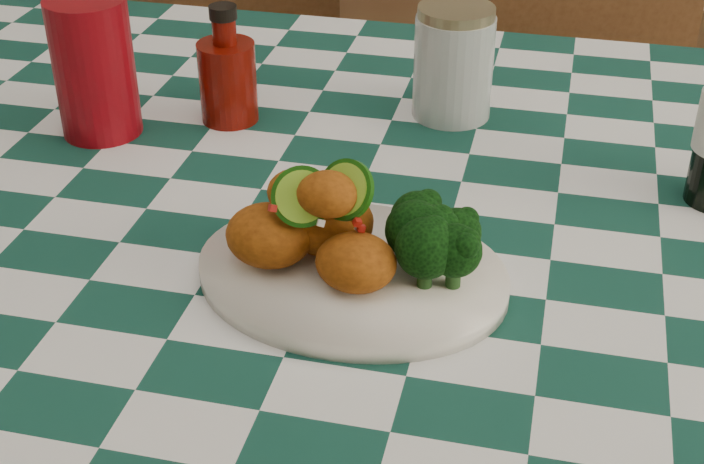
% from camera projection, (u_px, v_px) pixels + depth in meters
% --- Properties ---
extents(plate, '(0.30, 0.25, 0.02)m').
position_uv_depth(plate, '(352.00, 275.00, 0.89)').
color(plate, white).
rests_on(plate, dining_table).
extents(fried_chicken_pile, '(0.15, 0.11, 0.10)m').
position_uv_depth(fried_chicken_pile, '(331.00, 219.00, 0.86)').
color(fried_chicken_pile, '#A64F10').
rests_on(fried_chicken_pile, plate).
extents(broccoli_side, '(0.09, 0.09, 0.07)m').
position_uv_depth(broccoli_side, '(442.00, 239.00, 0.86)').
color(broccoli_side, black).
rests_on(broccoli_side, plate).
extents(red_tumbler, '(0.11, 0.11, 0.16)m').
position_uv_depth(red_tumbler, '(94.00, 68.00, 1.11)').
color(red_tumbler, maroon).
rests_on(red_tumbler, dining_table).
extents(ketchup_bottle, '(0.08, 0.08, 0.14)m').
position_uv_depth(ketchup_bottle, '(227.00, 64.00, 1.14)').
color(ketchup_bottle, '#5D0B04').
rests_on(ketchup_bottle, dining_table).
extents(mason_jar, '(0.12, 0.12, 0.14)m').
position_uv_depth(mason_jar, '(454.00, 62.00, 1.16)').
color(mason_jar, '#B2BCBA').
rests_on(mason_jar, dining_table).
extents(wooden_chair_left, '(0.58, 0.59, 0.96)m').
position_uv_depth(wooden_chair_left, '(244.00, 119.00, 1.88)').
color(wooden_chair_left, '#472814').
rests_on(wooden_chair_left, ground).
extents(wooden_chair_right, '(0.52, 0.53, 0.89)m').
position_uv_depth(wooden_chair_right, '(598.00, 192.00, 1.72)').
color(wooden_chair_right, '#472814').
rests_on(wooden_chair_right, ground).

